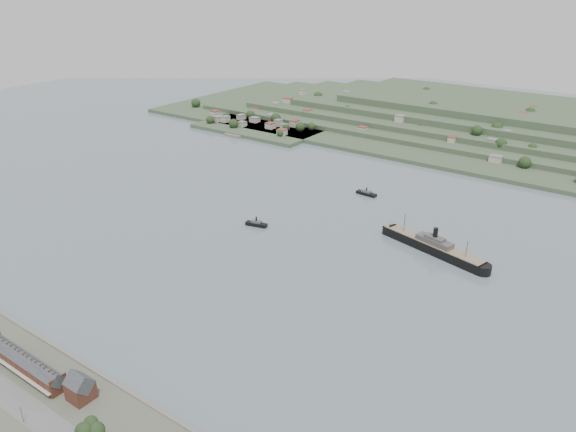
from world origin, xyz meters
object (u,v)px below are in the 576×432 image
Objects in this scene: terrace_row at (24,363)px; steamship at (429,245)px; tugboat at (256,224)px; gabled_building at (80,387)px; fig_tree at (89,431)px.

terrace_row is 0.63× the size of steamship.
tugboat is at bearing -162.42° from steamship.
terrace_row is 3.95× the size of gabled_building.
gabled_building is 1.10× the size of fig_tree.
fig_tree is (-38.58, -243.34, 5.86)m from steamship.
steamship is (65.03, 229.19, -4.21)m from gabled_building.
fig_tree is (81.80, -205.19, 8.00)m from tugboat.
steamship reaches higher than fig_tree.
terrace_row is 195.94m from tugboat.
steamship is 246.45m from fig_tree.
steamship is at bearing 17.58° from tugboat.
fig_tree is at bearing -28.15° from gabled_building.
fig_tree reaches higher than tugboat.
terrace_row is at bearing -113.73° from steamship.
tugboat is at bearing 106.16° from gabled_building.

